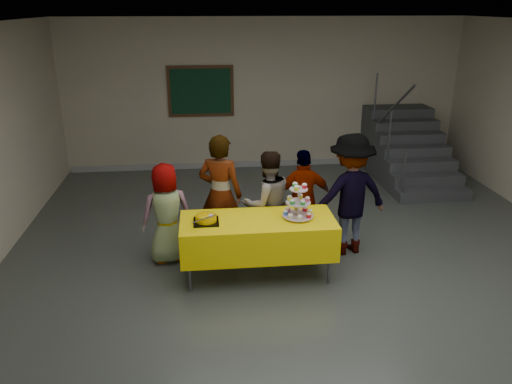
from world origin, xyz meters
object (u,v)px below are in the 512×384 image
(bake_table, at_px, (258,235))
(noticeboard, at_px, (201,91))
(schoolchild_b, at_px, (220,195))
(bear_cake, at_px, (206,218))
(staircase, at_px, (405,151))
(schoolchild_d, at_px, (303,199))
(schoolchild_c, at_px, (267,203))
(cupcake_stand, at_px, (298,205))
(schoolchild_a, at_px, (167,213))
(schoolchild_e, at_px, (350,195))

(bake_table, distance_m, noticeboard, 4.63)
(bake_table, distance_m, schoolchild_b, 0.89)
(bake_table, bearing_deg, schoolchild_b, 119.56)
(bake_table, bearing_deg, bear_cake, -178.16)
(staircase, bearing_deg, schoolchild_d, -132.62)
(bear_cake, bearing_deg, noticeboard, 90.13)
(schoolchild_c, xyz_separation_m, noticeboard, (-0.83, 3.85, 0.88))
(bake_table, distance_m, schoolchild_c, 0.67)
(bear_cake, bearing_deg, cupcake_stand, 1.13)
(bake_table, xyz_separation_m, cupcake_stand, (0.49, 0.00, 0.38))
(schoolchild_b, xyz_separation_m, schoolchild_c, (0.62, -0.13, -0.10))
(schoolchild_a, bearing_deg, bake_table, 138.90)
(schoolchild_a, distance_m, schoolchild_d, 1.87)
(schoolchild_a, xyz_separation_m, staircase, (4.47, 3.09, -0.18))
(schoolchild_c, height_order, noticeboard, noticeboard)
(bake_table, relative_size, schoolchild_b, 1.14)
(cupcake_stand, height_order, schoolchild_d, schoolchild_d)
(cupcake_stand, relative_size, schoolchild_a, 0.33)
(schoolchild_b, height_order, schoolchild_c, schoolchild_b)
(noticeboard, bearing_deg, cupcake_stand, -75.82)
(bear_cake, xyz_separation_m, staircase, (3.96, 3.65, -0.34))
(schoolchild_a, relative_size, noticeboard, 1.03)
(bake_table, xyz_separation_m, noticeboard, (-0.63, 4.46, 1.04))
(schoolchild_e, bearing_deg, schoolchild_a, -11.30)
(cupcake_stand, height_order, staircase, staircase)
(schoolchild_b, height_order, noticeboard, noticeboard)
(cupcake_stand, relative_size, schoolchild_e, 0.27)
(staircase, bearing_deg, schoolchild_c, -136.18)
(bear_cake, bearing_deg, schoolchild_a, 132.17)
(schoolchild_a, height_order, schoolchild_e, schoolchild_e)
(bake_table, distance_m, cupcake_stand, 0.62)
(noticeboard, bearing_deg, staircase, -11.88)
(bear_cake, relative_size, schoolchild_e, 0.22)
(schoolchild_d, relative_size, schoolchild_e, 0.84)
(bake_table, xyz_separation_m, bear_cake, (-0.62, -0.02, 0.27))
(noticeboard, bearing_deg, schoolchild_b, -86.71)
(schoolchild_a, distance_m, staircase, 5.44)
(schoolchild_b, bearing_deg, noticeboard, -65.01)
(noticeboard, bearing_deg, schoolchild_c, -77.81)
(staircase, bearing_deg, bake_table, -132.62)
(noticeboard, bearing_deg, bear_cake, -89.87)
(bear_cake, height_order, schoolchild_c, schoolchild_c)
(bear_cake, height_order, schoolchild_b, schoolchild_b)
(schoolchild_a, relative_size, schoolchild_e, 0.81)
(bake_table, bearing_deg, noticeboard, 98.09)
(bear_cake, xyz_separation_m, schoolchild_c, (0.82, 0.63, -0.10))
(bake_table, relative_size, bear_cake, 5.25)
(bear_cake, relative_size, schoolchild_b, 0.22)
(bear_cake, distance_m, schoolchild_e, 2.00)
(staircase, height_order, noticeboard, noticeboard)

